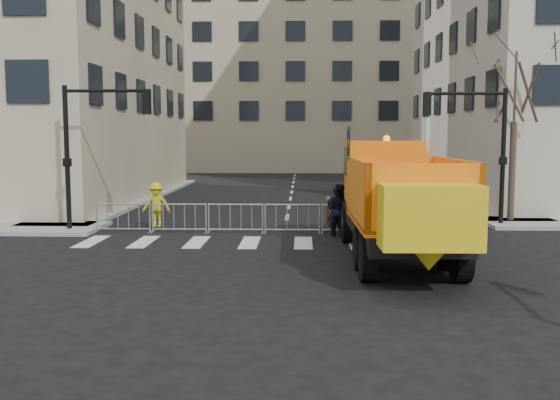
{
  "coord_description": "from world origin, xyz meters",
  "views": [
    {
      "loc": [
        0.65,
        -15.15,
        3.63
      ],
      "look_at": [
        0.02,
        2.5,
        1.76
      ],
      "focal_mm": 40.0,
      "sensor_mm": 36.0,
      "label": 1
    }
  ],
  "objects_px": {
    "cop_a": "(336,211)",
    "worker": "(156,205)",
    "plow_truck": "(398,198)",
    "cop_c": "(349,210)",
    "cop_b": "(339,210)",
    "newspaper_box": "(417,219)"
  },
  "relations": [
    {
      "from": "cop_a",
      "to": "cop_c",
      "type": "relative_size",
      "value": 0.97
    },
    {
      "from": "cop_a",
      "to": "worker",
      "type": "xyz_separation_m",
      "value": [
        -6.72,
        1.02,
        0.1
      ]
    },
    {
      "from": "cop_b",
      "to": "worker",
      "type": "xyz_separation_m",
      "value": [
        -6.81,
        1.02,
        0.06
      ]
    },
    {
      "from": "cop_c",
      "to": "cop_b",
      "type": "bearing_deg",
      "value": -34.06
    },
    {
      "from": "plow_truck",
      "to": "worker",
      "type": "distance_m",
      "value": 9.89
    },
    {
      "from": "worker",
      "to": "cop_c",
      "type": "bearing_deg",
      "value": -4.03
    },
    {
      "from": "cop_a",
      "to": "cop_c",
      "type": "xyz_separation_m",
      "value": [
        0.45,
        0.0,
        0.03
      ]
    },
    {
      "from": "cop_a",
      "to": "newspaper_box",
      "type": "bearing_deg",
      "value": 171.51
    },
    {
      "from": "plow_truck",
      "to": "cop_b",
      "type": "height_order",
      "value": "plow_truck"
    },
    {
      "from": "plow_truck",
      "to": "cop_a",
      "type": "height_order",
      "value": "plow_truck"
    },
    {
      "from": "cop_b",
      "to": "plow_truck",
      "type": "bearing_deg",
      "value": 137.66
    },
    {
      "from": "worker",
      "to": "cop_a",
      "type": "bearing_deg",
      "value": -4.57
    },
    {
      "from": "cop_a",
      "to": "plow_truck",
      "type": "bearing_deg",
      "value": 110.62
    },
    {
      "from": "plow_truck",
      "to": "cop_a",
      "type": "relative_size",
      "value": 5.95
    },
    {
      "from": "newspaper_box",
      "to": "cop_c",
      "type": "bearing_deg",
      "value": 145.21
    },
    {
      "from": "newspaper_box",
      "to": "cop_a",
      "type": "bearing_deg",
      "value": 147.15
    },
    {
      "from": "plow_truck",
      "to": "cop_a",
      "type": "distance_m",
      "value": 4.74
    },
    {
      "from": "cop_a",
      "to": "cop_c",
      "type": "bearing_deg",
      "value": -178.26
    },
    {
      "from": "worker",
      "to": "newspaper_box",
      "type": "bearing_deg",
      "value": -5.03
    },
    {
      "from": "plow_truck",
      "to": "worker",
      "type": "relative_size",
      "value": 6.34
    },
    {
      "from": "newspaper_box",
      "to": "worker",
      "type": "bearing_deg",
      "value": 148.26
    },
    {
      "from": "worker",
      "to": "newspaper_box",
      "type": "relative_size",
      "value": 1.53
    }
  ]
}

